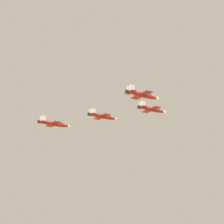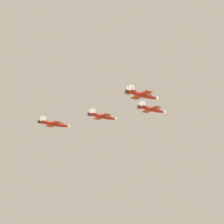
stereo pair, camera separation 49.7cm
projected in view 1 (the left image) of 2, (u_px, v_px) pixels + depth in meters
name	position (u px, v px, depth m)	size (l,w,h in m)	color
jet_lead	(152.00, 109.00, 187.26)	(16.57, 13.45, 3.99)	red
jet_left_wingman	(103.00, 117.00, 188.92)	(16.16, 13.23, 3.90)	red
jet_right_wingman	(143.00, 95.00, 164.08)	(17.00, 13.73, 4.09)	red
jet_left_outer	(55.00, 124.00, 190.49)	(16.84, 13.54, 4.04)	red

